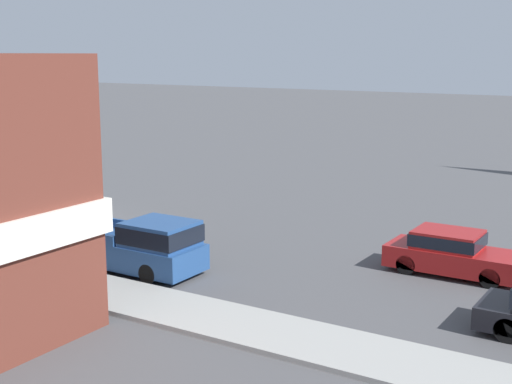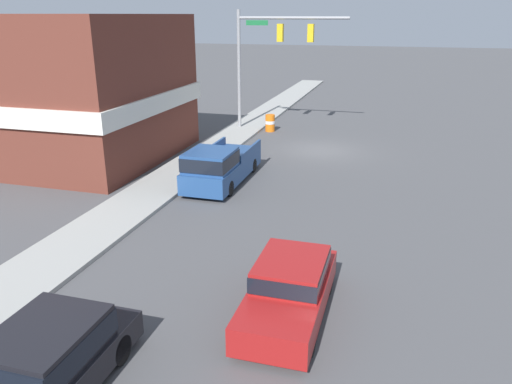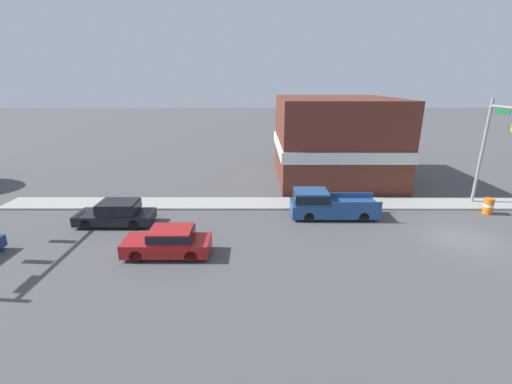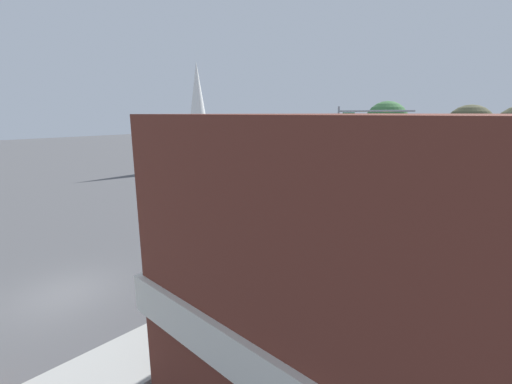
{
  "view_description": "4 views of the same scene",
  "coord_description": "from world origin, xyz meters",
  "px_view_note": "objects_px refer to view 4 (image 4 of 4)",
  "views": [
    {
      "loc": [
        20.75,
        22.8,
        7.31
      ],
      "look_at": [
        1.0,
        10.46,
        2.66
      ],
      "focal_mm": 50.0,
      "sensor_mm": 36.0,
      "label": 1
    },
    {
      "loc": [
        -4.14,
        27.05,
        7.2
      ],
      "look_at": [
        0.11,
        12.41,
        1.76
      ],
      "focal_mm": 35.0,
      "sensor_mm": 36.0,
      "label": 2
    },
    {
      "loc": [
        -17.8,
        11.79,
        8.62
      ],
      "look_at": [
        0.2,
        11.81,
        2.75
      ],
      "focal_mm": 24.0,
      "sensor_mm": 36.0,
      "label": 3
    },
    {
      "loc": [
        14.44,
        -3.91,
        7.25
      ],
      "look_at": [
        0.31,
        11.23,
        2.45
      ],
      "focal_mm": 24.0,
      "sensor_mm": 36.0,
      "label": 4
    }
  ],
  "objects_px": {
    "car_lead": "(280,198)",
    "pickup_truck_parked": "(245,246)",
    "car_second_ahead": "(347,179)",
    "car_oncoming": "(352,197)"
  },
  "relations": [
    {
      "from": "car_oncoming",
      "to": "car_second_ahead",
      "type": "distance_m",
      "value": 7.95
    },
    {
      "from": "car_lead",
      "to": "car_oncoming",
      "type": "relative_size",
      "value": 0.94
    },
    {
      "from": "car_second_ahead",
      "to": "pickup_truck_parked",
      "type": "height_order",
      "value": "pickup_truck_parked"
    },
    {
      "from": "car_lead",
      "to": "car_second_ahead",
      "type": "bearing_deg",
      "value": 90.74
    },
    {
      "from": "car_oncoming",
      "to": "car_lead",
      "type": "bearing_deg",
      "value": 46.66
    },
    {
      "from": "car_second_ahead",
      "to": "car_lead",
      "type": "bearing_deg",
      "value": -89.26
    },
    {
      "from": "car_lead",
      "to": "pickup_truck_parked",
      "type": "height_order",
      "value": "pickup_truck_parked"
    },
    {
      "from": "car_oncoming",
      "to": "car_second_ahead",
      "type": "xyz_separation_m",
      "value": [
        -4.12,
        6.8,
        -0.04
      ]
    },
    {
      "from": "car_lead",
      "to": "car_second_ahead",
      "type": "height_order",
      "value": "car_lead"
    },
    {
      "from": "car_oncoming",
      "to": "car_second_ahead",
      "type": "height_order",
      "value": "car_oncoming"
    }
  ]
}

